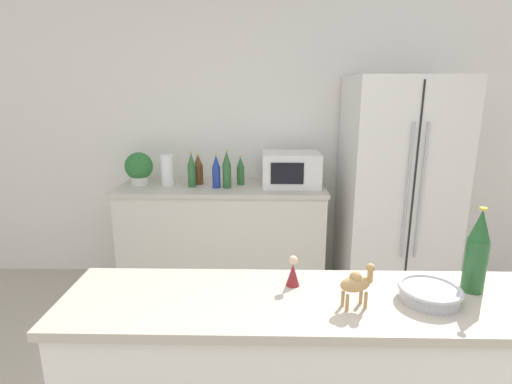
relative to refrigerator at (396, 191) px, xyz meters
name	(u,v)px	position (x,y,z in m)	size (l,w,h in m)	color
wall_back	(266,141)	(-1.08, 0.42, 0.36)	(8.00, 0.06, 2.55)	white
back_counter	(223,237)	(-1.45, 0.09, -0.45)	(1.74, 0.63, 0.94)	silver
refrigerator	(396,191)	(0.00, 0.00, 0.00)	(0.84, 0.77, 1.83)	silver
potted_plant	(139,168)	(-2.15, 0.11, 0.17)	(0.23, 0.23, 0.28)	silver
paper_towel_roll	(167,170)	(-1.91, 0.09, 0.15)	(0.11, 0.11, 0.26)	white
microwave	(291,169)	(-0.86, 0.11, 0.16)	(0.48, 0.37, 0.28)	white
back_bottle_0	(198,170)	(-1.65, 0.14, 0.15)	(0.08, 0.08, 0.26)	brown
back_bottle_1	(192,170)	(-1.69, 0.04, 0.16)	(0.07, 0.07, 0.30)	#2D6033
back_bottle_2	(227,170)	(-1.40, 0.01, 0.17)	(0.07, 0.07, 0.32)	#2D6033
back_bottle_3	(216,172)	(-1.48, 0.01, 0.15)	(0.07, 0.07, 0.28)	navy
back_bottle_4	(241,171)	(-1.29, 0.12, 0.14)	(0.06, 0.06, 0.25)	#2D6033
wine_bottle	(477,252)	(-0.30, -1.81, 0.23)	(0.08, 0.08, 0.33)	#235628
fruit_bowl	(430,293)	(-0.49, -1.89, 0.11)	(0.22, 0.22, 0.06)	#B7BABF
camel_figurine	(357,283)	(-0.77, -1.94, 0.17)	(0.13, 0.08, 0.16)	tan
wise_man_figurine_blue	(293,273)	(-0.97, -1.79, 0.13)	(0.05, 0.05, 0.12)	maroon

